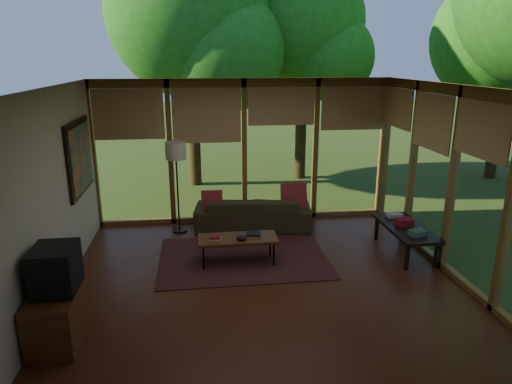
{
  "coord_description": "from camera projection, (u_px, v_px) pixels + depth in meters",
  "views": [
    {
      "loc": [
        -0.86,
        -5.91,
        3.06
      ],
      "look_at": [
        -0.01,
        0.7,
        1.09
      ],
      "focal_mm": 32.0,
      "sensor_mm": 36.0,
      "label": 1
    }
  ],
  "objects": [
    {
      "name": "floor",
      "position": [
        263.0,
        277.0,
        6.59
      ],
      "size": [
        5.5,
        5.5,
        0.0
      ],
      "primitive_type": "plane",
      "color": "#562816",
      "rests_on": "ground"
    },
    {
      "name": "ceiling",
      "position": [
        264.0,
        86.0,
        5.83
      ],
      "size": [
        5.5,
        5.5,
        0.0
      ],
      "primitive_type": "plane",
      "rotation": [
        3.14,
        0.0,
        0.0
      ],
      "color": "silver",
      "rests_on": "ground"
    },
    {
      "name": "wall_left",
      "position": [
        52.0,
        195.0,
        5.87
      ],
      "size": [
        0.04,
        5.0,
        2.7
      ],
      "primitive_type": "cube",
      "color": "beige",
      "rests_on": "ground"
    },
    {
      "name": "wall_front",
      "position": [
        305.0,
        269.0,
        3.83
      ],
      "size": [
        5.5,
        0.04,
        2.7
      ],
      "primitive_type": "cube",
      "color": "beige",
      "rests_on": "ground"
    },
    {
      "name": "window_wall_back",
      "position": [
        244.0,
        152.0,
        8.59
      ],
      "size": [
        5.5,
        0.12,
        2.7
      ],
      "primitive_type": "cube",
      "color": "brown",
      "rests_on": "ground"
    },
    {
      "name": "window_wall_right",
      "position": [
        452.0,
        181.0,
        6.55
      ],
      "size": [
        0.12,
        5.0,
        2.7
      ],
      "primitive_type": "cube",
      "color": "brown",
      "rests_on": "ground"
    },
    {
      "name": "exterior_lawn",
      "position": [
        466.0,
        153.0,
        15.18
      ],
      "size": [
        40.0,
        40.0,
        0.0
      ],
      "primitive_type": "plane",
      "color": "#30481B",
      "rests_on": "ground"
    },
    {
      "name": "tree_nw",
      "position": [
        190.0,
        13.0,
        10.4
      ],
      "size": [
        3.81,
        3.81,
        5.94
      ],
      "color": "#372614",
      "rests_on": "ground"
    },
    {
      "name": "tree_ne",
      "position": [
        303.0,
        22.0,
        11.07
      ],
      "size": [
        2.98,
        2.98,
        5.38
      ],
      "color": "#372614",
      "rests_on": "ground"
    },
    {
      "name": "tree_far",
      "position": [
        500.0,
        39.0,
        11.11
      ],
      "size": [
        3.29,
        3.29,
        5.15
      ],
      "color": "#372614",
      "rests_on": "ground"
    },
    {
      "name": "rug",
      "position": [
        243.0,
        257.0,
        7.23
      ],
      "size": [
        2.63,
        1.86,
        0.01
      ],
      "primitive_type": "cube",
      "color": "maroon",
      "rests_on": "floor"
    },
    {
      "name": "sofa",
      "position": [
        253.0,
        212.0,
        8.42
      ],
      "size": [
        2.19,
        1.09,
        0.61
      ],
      "primitive_type": "imported",
      "rotation": [
        0.0,
        0.0,
        3.01
      ],
      "color": "#3B321D",
      "rests_on": "floor"
    },
    {
      "name": "pillow_left",
      "position": [
        212.0,
        201.0,
        8.21
      ],
      "size": [
        0.38,
        0.2,
        0.4
      ],
      "primitive_type": "cube",
      "rotation": [
        -0.21,
        0.0,
        0.0
      ],
      "color": "maroon",
      "rests_on": "sofa"
    },
    {
      "name": "pillow_right",
      "position": [
        294.0,
        196.0,
        8.38
      ],
      "size": [
        0.46,
        0.25,
        0.48
      ],
      "primitive_type": "cube",
      "rotation": [
        -0.21,
        0.0,
        0.0
      ],
      "color": "maroon",
      "rests_on": "sofa"
    },
    {
      "name": "ct_book_lower",
      "position": [
        215.0,
        239.0,
        6.84
      ],
      "size": [
        0.22,
        0.18,
        0.03
      ],
      "primitive_type": "cube",
      "rotation": [
        0.0,
        0.0,
        -0.21
      ],
      "color": "beige",
      "rests_on": "coffee_table"
    },
    {
      "name": "ct_book_upper",
      "position": [
        215.0,
        237.0,
        6.83
      ],
      "size": [
        0.19,
        0.15,
        0.03
      ],
      "primitive_type": "cube",
      "rotation": [
        0.0,
        0.0,
        -0.11
      ],
      "color": "maroon",
      "rests_on": "coffee_table"
    },
    {
      "name": "ct_book_side",
      "position": [
        253.0,
        234.0,
        7.04
      ],
      "size": [
        0.24,
        0.19,
        0.03
      ],
      "primitive_type": "cube",
      "rotation": [
        0.0,
        0.0,
        -0.14
      ],
      "color": "#151E2F",
      "rests_on": "coffee_table"
    },
    {
      "name": "ct_bowl",
      "position": [
        242.0,
        238.0,
        6.84
      ],
      "size": [
        0.16,
        0.16,
        0.07
      ],
      "primitive_type": "ellipsoid",
      "color": "black",
      "rests_on": "coffee_table"
    },
    {
      "name": "media_cabinet",
      "position": [
        60.0,
        314.0,
        5.11
      ],
      "size": [
        0.5,
        1.0,
        0.6
      ],
      "primitive_type": "cube",
      "color": "brown",
      "rests_on": "floor"
    },
    {
      "name": "television",
      "position": [
        55.0,
        269.0,
        4.95
      ],
      "size": [
        0.45,
        0.55,
        0.5
      ],
      "primitive_type": "cube",
      "color": "black",
      "rests_on": "media_cabinet"
    },
    {
      "name": "console_book_a",
      "position": [
        417.0,
        233.0,
        6.92
      ],
      "size": [
        0.28,
        0.23,
        0.09
      ],
      "primitive_type": "cube",
      "rotation": [
        0.0,
        0.0,
        0.27
      ],
      "color": "#386352",
      "rests_on": "side_console"
    },
    {
      "name": "console_book_b",
      "position": [
        405.0,
        222.0,
        7.34
      ],
      "size": [
        0.26,
        0.21,
        0.11
      ],
      "primitive_type": "cube",
      "rotation": [
        0.0,
        0.0,
        0.11
      ],
      "color": "maroon",
      "rests_on": "side_console"
    },
    {
      "name": "console_book_c",
      "position": [
        394.0,
        215.0,
        7.73
      ],
      "size": [
        0.25,
        0.18,
        0.07
      ],
      "primitive_type": "cube",
      "rotation": [
        0.0,
        0.0,
        0.03
      ],
      "color": "beige",
      "rests_on": "side_console"
    },
    {
      "name": "floor_lamp",
      "position": [
        176.0,
        156.0,
        7.94
      ],
      "size": [
        0.36,
        0.36,
        1.65
      ],
      "color": "black",
      "rests_on": "floor"
    },
    {
      "name": "coffee_table",
      "position": [
        238.0,
        240.0,
        6.95
      ],
      "size": [
        1.2,
        0.5,
        0.43
      ],
      "color": "brown",
      "rests_on": "floor"
    },
    {
      "name": "side_console",
      "position": [
        405.0,
        229.0,
        7.32
      ],
      "size": [
        0.6,
        1.4,
        0.46
      ],
      "color": "black",
      "rests_on": "floor"
    },
    {
      "name": "wall_painting",
      "position": [
        80.0,
        157.0,
        7.15
      ],
      "size": [
        0.06,
        1.35,
        1.15
      ],
      "color": "black",
      "rests_on": "wall_left"
    }
  ]
}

